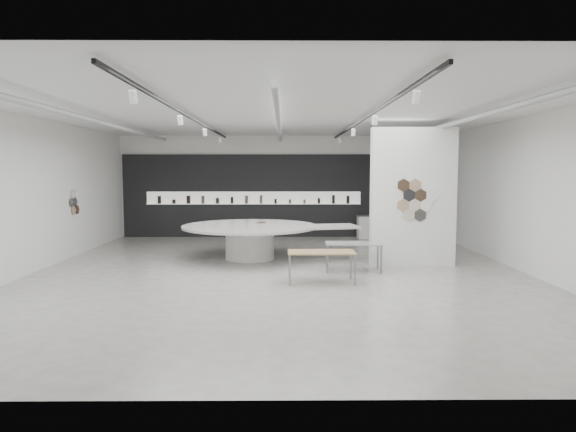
{
  "coord_description": "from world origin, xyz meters",
  "views": [
    {
      "loc": [
        0.12,
        -12.35,
        2.47
      ],
      "look_at": [
        0.24,
        1.2,
        1.29
      ],
      "focal_mm": 32.0,
      "sensor_mm": 36.0,
      "label": 1
    }
  ],
  "objects_px": {
    "display_island": "(253,237)",
    "sample_table_stone": "(353,245)",
    "partition_column": "(413,197)",
    "sample_table_wood": "(321,254)",
    "kitchen_counter": "(377,227)"
  },
  "relations": [
    {
      "from": "partition_column",
      "to": "kitchen_counter",
      "type": "xyz_separation_m",
      "value": [
        0.09,
        5.51,
        -1.38
      ]
    },
    {
      "from": "display_island",
      "to": "sample_table_stone",
      "type": "distance_m",
      "value": 3.15
    },
    {
      "from": "partition_column",
      "to": "sample_table_stone",
      "type": "distance_m",
      "value": 2.16
    },
    {
      "from": "sample_table_wood",
      "to": "display_island",
      "type": "bearing_deg",
      "value": 119.12
    },
    {
      "from": "kitchen_counter",
      "to": "partition_column",
      "type": "bearing_deg",
      "value": -92.63
    },
    {
      "from": "partition_column",
      "to": "kitchen_counter",
      "type": "height_order",
      "value": "partition_column"
    },
    {
      "from": "display_island",
      "to": "sample_table_stone",
      "type": "height_order",
      "value": "display_island"
    },
    {
      "from": "kitchen_counter",
      "to": "display_island",
      "type": "bearing_deg",
      "value": -135.54
    },
    {
      "from": "sample_table_stone",
      "to": "partition_column",
      "type": "bearing_deg",
      "value": 25.2
    },
    {
      "from": "kitchen_counter",
      "to": "sample_table_wood",
      "type": "bearing_deg",
      "value": -110.82
    },
    {
      "from": "kitchen_counter",
      "to": "sample_table_stone",
      "type": "bearing_deg",
      "value": -107.17
    },
    {
      "from": "partition_column",
      "to": "kitchen_counter",
      "type": "relative_size",
      "value": 2.41
    },
    {
      "from": "display_island",
      "to": "kitchen_counter",
      "type": "distance_m",
      "value": 6.27
    },
    {
      "from": "display_island",
      "to": "kitchen_counter",
      "type": "bearing_deg",
      "value": 34.85
    },
    {
      "from": "sample_table_stone",
      "to": "kitchen_counter",
      "type": "distance_m",
      "value": 6.53
    }
  ]
}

